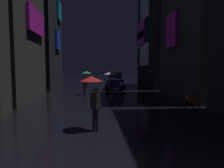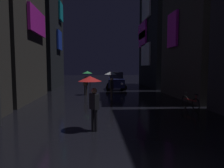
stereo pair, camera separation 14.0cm
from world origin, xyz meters
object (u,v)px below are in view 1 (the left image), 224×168
Objects in this scene: pedestrian_foreground_left_red at (93,88)px; car_distant at (115,81)px; pedestrian_midstreet_centre_green at (86,76)px; pedestrian_far_right_clear at (110,78)px; bicycle_parked_at_storefront at (190,102)px.

car_distant is at bearing 80.42° from pedestrian_foreground_left_red.
pedestrian_far_right_clear is (1.91, -2.80, 0.00)m from pedestrian_midstreet_centre_green.
pedestrian_midstreet_centre_green is 0.50× the size of car_distant.
pedestrian_foreground_left_red is at bearing -86.52° from pedestrian_midstreet_centre_green.
pedestrian_foreground_left_red is at bearing -99.58° from car_distant.
bicycle_parked_at_storefront is at bearing 31.94° from pedestrian_foreground_left_red.
pedestrian_foreground_left_red and pedestrian_midstreet_centre_green have the same top height.
pedestrian_far_right_clear is at bearing -99.08° from car_distant.
car_distant is at bearing 106.48° from bicycle_parked_at_storefront.
pedestrian_far_right_clear is at bearing 79.92° from pedestrian_foreground_left_red.
pedestrian_foreground_left_red is 14.82m from car_distant.
pedestrian_midstreet_centre_green reaches higher than car_distant.
pedestrian_far_right_clear is 0.50× the size of car_distant.
pedestrian_midstreet_centre_green is 1.00× the size of pedestrian_far_right_clear.
car_distant is (1.17, 7.30, -0.74)m from pedestrian_far_right_clear.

